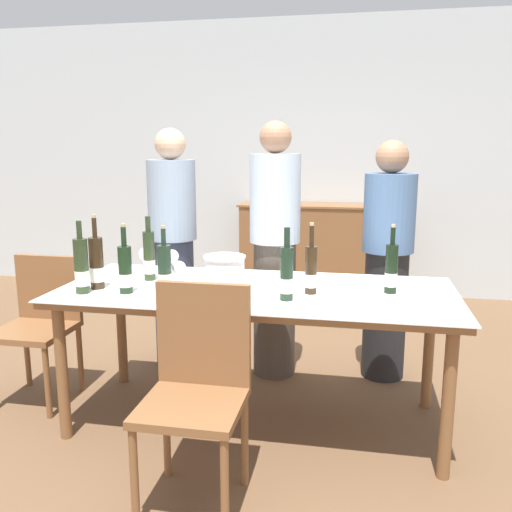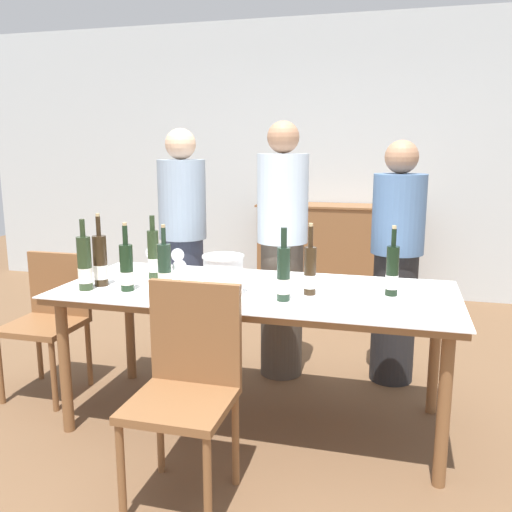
{
  "view_description": "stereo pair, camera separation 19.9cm",
  "coord_description": "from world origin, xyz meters",
  "px_view_note": "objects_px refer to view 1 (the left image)",
  "views": [
    {
      "loc": [
        0.53,
        -2.77,
        1.51
      ],
      "look_at": [
        0.0,
        0.0,
        0.95
      ],
      "focal_mm": 38.0,
      "sensor_mm": 36.0,
      "label": 1
    },
    {
      "loc": [
        0.72,
        -2.72,
        1.51
      ],
      "look_at": [
        0.0,
        0.0,
        0.95
      ],
      "focal_mm": 38.0,
      "sensor_mm": 36.0,
      "label": 2
    }
  ],
  "objects_px": {
    "wine_bottle_5": "(391,270)",
    "wine_glass_0": "(172,257)",
    "wine_bottle_7": "(125,270)",
    "person_guest_left": "(275,251)",
    "sideboard_cabinet": "(316,251)",
    "wine_bottle_6": "(97,264)",
    "ice_bucket": "(225,274)",
    "wine_bottle_2": "(82,267)",
    "chair_left_end": "(41,317)",
    "wine_bottle_3": "(165,271)",
    "person_guest_right": "(387,262)",
    "wine_glass_2": "(179,269)",
    "wine_glass_1": "(146,255)",
    "chair_near_front": "(197,379)",
    "dining_table": "(256,301)",
    "wine_bottle_1": "(287,274)",
    "wine_bottle_4": "(149,257)",
    "wine_bottle_0": "(311,270)",
    "person_host": "(173,248)"
  },
  "relations": [
    {
      "from": "ice_bucket",
      "to": "chair_left_end",
      "type": "bearing_deg",
      "value": 169.51
    },
    {
      "from": "wine_bottle_7",
      "to": "chair_near_front",
      "type": "distance_m",
      "value": 0.79
    },
    {
      "from": "sideboard_cabinet",
      "to": "wine_bottle_5",
      "type": "xyz_separation_m",
      "value": [
        0.59,
        -2.62,
        0.41
      ]
    },
    {
      "from": "sideboard_cabinet",
      "to": "wine_glass_1",
      "type": "xyz_separation_m",
      "value": [
        -0.86,
        -2.37,
        0.39
      ]
    },
    {
      "from": "person_host",
      "to": "wine_bottle_1",
      "type": "bearing_deg",
      "value": -45.93
    },
    {
      "from": "wine_bottle_7",
      "to": "wine_bottle_5",
      "type": "bearing_deg",
      "value": 10.9
    },
    {
      "from": "wine_glass_0",
      "to": "person_guest_right",
      "type": "relative_size",
      "value": 0.09
    },
    {
      "from": "sideboard_cabinet",
      "to": "wine_bottle_2",
      "type": "xyz_separation_m",
      "value": [
        -0.99,
        -2.92,
        0.43
      ]
    },
    {
      "from": "chair_left_end",
      "to": "wine_bottle_3",
      "type": "bearing_deg",
      "value": -16.06
    },
    {
      "from": "wine_bottle_1",
      "to": "wine_glass_1",
      "type": "xyz_separation_m",
      "value": [
        -0.93,
        0.48,
        -0.03
      ]
    },
    {
      "from": "wine_bottle_5",
      "to": "chair_near_front",
      "type": "bearing_deg",
      "value": -138.35
    },
    {
      "from": "wine_glass_2",
      "to": "person_guest_right",
      "type": "relative_size",
      "value": 0.1
    },
    {
      "from": "dining_table",
      "to": "wine_bottle_1",
      "type": "distance_m",
      "value": 0.33
    },
    {
      "from": "wine_bottle_4",
      "to": "wine_bottle_6",
      "type": "relative_size",
      "value": 0.92
    },
    {
      "from": "wine_bottle_5",
      "to": "wine_glass_0",
      "type": "relative_size",
      "value": 2.47
    },
    {
      "from": "wine_bottle_7",
      "to": "person_guest_right",
      "type": "xyz_separation_m",
      "value": [
        1.37,
        0.99,
        -0.11
      ]
    },
    {
      "from": "wine_bottle_4",
      "to": "wine_glass_2",
      "type": "relative_size",
      "value": 2.33
    },
    {
      "from": "wine_bottle_7",
      "to": "wine_bottle_4",
      "type": "bearing_deg",
      "value": 87.21
    },
    {
      "from": "wine_bottle_6",
      "to": "wine_bottle_3",
      "type": "bearing_deg",
      "value": -4.45
    },
    {
      "from": "wine_bottle_1",
      "to": "wine_glass_0",
      "type": "height_order",
      "value": "wine_bottle_1"
    },
    {
      "from": "sideboard_cabinet",
      "to": "ice_bucket",
      "type": "distance_m",
      "value": 2.85
    },
    {
      "from": "wine_glass_0",
      "to": "chair_left_end",
      "type": "height_order",
      "value": "wine_glass_0"
    },
    {
      "from": "sideboard_cabinet",
      "to": "person_guest_left",
      "type": "xyz_separation_m",
      "value": [
        -0.12,
        -1.97,
        0.36
      ]
    },
    {
      "from": "ice_bucket",
      "to": "wine_bottle_5",
      "type": "relative_size",
      "value": 0.6
    },
    {
      "from": "wine_bottle_7",
      "to": "person_guest_left",
      "type": "distance_m",
      "value": 1.11
    },
    {
      "from": "wine_bottle_2",
      "to": "person_guest_right",
      "type": "relative_size",
      "value": 0.24
    },
    {
      "from": "wine_bottle_0",
      "to": "person_host",
      "type": "height_order",
      "value": "person_host"
    },
    {
      "from": "wine_bottle_0",
      "to": "chair_left_end",
      "type": "distance_m",
      "value": 1.69
    },
    {
      "from": "sideboard_cabinet",
      "to": "wine_bottle_6",
      "type": "relative_size",
      "value": 3.92
    },
    {
      "from": "wine_bottle_1",
      "to": "wine_bottle_5",
      "type": "relative_size",
      "value": 1.01
    },
    {
      "from": "wine_bottle_0",
      "to": "chair_left_end",
      "type": "xyz_separation_m",
      "value": [
        -1.65,
        0.12,
        -0.39
      ]
    },
    {
      "from": "wine_glass_1",
      "to": "person_guest_left",
      "type": "relative_size",
      "value": 0.09
    },
    {
      "from": "chair_near_front",
      "to": "person_guest_left",
      "type": "bearing_deg",
      "value": 85.09
    },
    {
      "from": "wine_bottle_5",
      "to": "wine_bottle_2",
      "type": "bearing_deg",
      "value": -169.06
    },
    {
      "from": "sideboard_cabinet",
      "to": "wine_bottle_2",
      "type": "height_order",
      "value": "wine_bottle_2"
    },
    {
      "from": "dining_table",
      "to": "wine_bottle_0",
      "type": "height_order",
      "value": "wine_bottle_0"
    },
    {
      "from": "chair_left_end",
      "to": "wine_bottle_6",
      "type": "bearing_deg",
      "value": -24.26
    },
    {
      "from": "chair_left_end",
      "to": "dining_table",
      "type": "bearing_deg",
      "value": -3.44
    },
    {
      "from": "wine_bottle_5",
      "to": "wine_glass_0",
      "type": "xyz_separation_m",
      "value": [
        -1.27,
        0.21,
        -0.02
      ]
    },
    {
      "from": "wine_bottle_2",
      "to": "wine_bottle_6",
      "type": "distance_m",
      "value": 0.11
    },
    {
      "from": "sideboard_cabinet",
      "to": "wine_bottle_5",
      "type": "height_order",
      "value": "wine_bottle_5"
    },
    {
      "from": "ice_bucket",
      "to": "wine_bottle_2",
      "type": "xyz_separation_m",
      "value": [
        -0.74,
        -0.11,
        0.03
      ]
    },
    {
      "from": "wine_glass_0",
      "to": "chair_left_end",
      "type": "xyz_separation_m",
      "value": [
        -0.79,
        -0.19,
        -0.37
      ]
    },
    {
      "from": "wine_bottle_3",
      "to": "wine_glass_0",
      "type": "relative_size",
      "value": 2.44
    },
    {
      "from": "wine_bottle_2",
      "to": "chair_near_front",
      "type": "relative_size",
      "value": 0.4
    },
    {
      "from": "wine_bottle_2",
      "to": "wine_glass_1",
      "type": "xyz_separation_m",
      "value": [
        0.13,
        0.55,
        -0.03
      ]
    },
    {
      "from": "wine_bottle_2",
      "to": "person_guest_left",
      "type": "height_order",
      "value": "person_guest_left"
    },
    {
      "from": "wine_bottle_0",
      "to": "wine_bottle_3",
      "type": "bearing_deg",
      "value": -169.32
    },
    {
      "from": "wine_bottle_4",
      "to": "wine_glass_2",
      "type": "bearing_deg",
      "value": -37.19
    },
    {
      "from": "wine_bottle_5",
      "to": "wine_bottle_6",
      "type": "distance_m",
      "value": 1.56
    }
  ]
}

